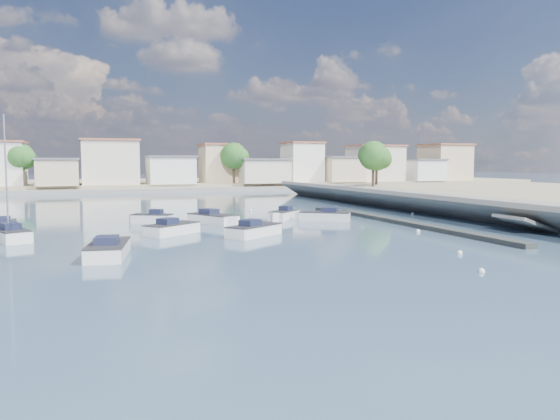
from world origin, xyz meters
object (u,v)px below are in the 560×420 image
at_px(motorboat_f, 150,219).
at_px(motorboat_a, 109,250).
at_px(motorboat_h, 256,231).
at_px(sailboat, 8,234).
at_px(motorboat_b, 174,229).
at_px(motorboat_g, 215,219).
at_px(motorboat_e, 3,227).
at_px(motorboat_d, 283,216).
at_px(motorboat_c, 322,217).

bearing_deg(motorboat_f, motorboat_a, -104.14).
relative_size(motorboat_h, sailboat, 0.54).
height_order(motorboat_b, motorboat_g, same).
xyz_separation_m(motorboat_a, motorboat_e, (-7.40, 14.49, -0.00)).
relative_size(motorboat_a, motorboat_h, 1.22).
bearing_deg(motorboat_e, sailboat, -79.72).
relative_size(motorboat_g, motorboat_h, 1.12).
height_order(motorboat_a, motorboat_h, same).
distance_m(motorboat_d, motorboat_f, 12.41).
distance_m(motorboat_f, motorboat_h, 13.01).
xyz_separation_m(motorboat_a, motorboat_b, (5.13, 8.69, -0.00)).
xyz_separation_m(motorboat_a, motorboat_g, (9.66, 14.63, 0.00)).
bearing_deg(motorboat_c, motorboat_d, 145.42).
bearing_deg(motorboat_b, sailboat, 176.50).
bearing_deg(motorboat_b, motorboat_d, 32.09).
xyz_separation_m(motorboat_c, sailboat, (-26.24, -4.32, 0.04)).
relative_size(motorboat_e, motorboat_g, 0.96).
distance_m(motorboat_d, sailboat, 23.99).
distance_m(motorboat_b, motorboat_c, 15.48).
xyz_separation_m(motorboat_d, sailboat, (-23.09, -6.49, 0.04)).
distance_m(motorboat_d, motorboat_e, 24.06).
relative_size(motorboat_e, motorboat_h, 1.08).
xyz_separation_m(motorboat_d, motorboat_f, (-12.37, 0.99, 0.00)).
xyz_separation_m(motorboat_b, motorboat_d, (11.49, 7.21, -0.00)).
relative_size(motorboat_b, sailboat, 0.52).
relative_size(motorboat_b, motorboat_c, 0.96).
distance_m(motorboat_c, motorboat_h, 12.14).
bearing_deg(motorboat_c, motorboat_b, -161.01).
bearing_deg(motorboat_g, motorboat_a, -123.45).
height_order(motorboat_a, motorboat_f, same).
height_order(motorboat_d, sailboat, sailboat).
height_order(motorboat_c, motorboat_g, same).
bearing_deg(motorboat_b, motorboat_a, -120.58).
distance_m(motorboat_a, motorboat_h, 12.12).
xyz_separation_m(motorboat_a, motorboat_c, (19.77, 13.72, 0.00)).
xyz_separation_m(motorboat_b, motorboat_e, (-12.53, 5.81, 0.00)).
relative_size(motorboat_g, sailboat, 0.60).
bearing_deg(motorboat_h, motorboat_a, -152.45).
bearing_deg(motorboat_f, motorboat_h, -60.07).
bearing_deg(motorboat_g, motorboat_h, -83.16).
distance_m(motorboat_g, motorboat_h, 9.09).
height_order(motorboat_b, sailboat, sailboat).
distance_m(motorboat_a, motorboat_g, 17.53).
bearing_deg(motorboat_d, sailboat, -164.29).
relative_size(motorboat_d, motorboat_e, 0.74).
bearing_deg(motorboat_b, motorboat_e, 155.12).
xyz_separation_m(motorboat_a, sailboat, (-6.47, 9.40, 0.04)).
relative_size(motorboat_c, sailboat, 0.54).
distance_m(motorboat_a, motorboat_f, 17.41).
distance_m(motorboat_g, sailboat, 16.96).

